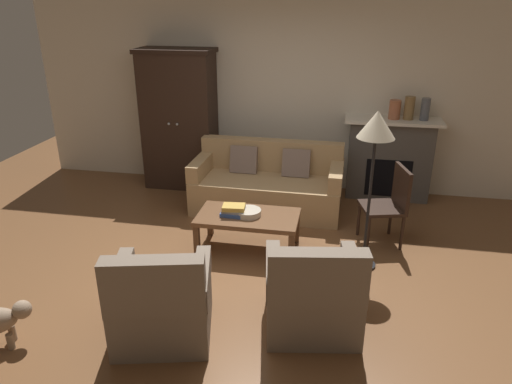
{
  "coord_description": "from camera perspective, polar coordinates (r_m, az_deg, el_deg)",
  "views": [
    {
      "loc": [
        0.9,
        -4.08,
        2.63
      ],
      "look_at": [
        -0.02,
        0.82,
        0.55
      ],
      "focal_mm": 33.18,
      "sensor_mm": 36.0,
      "label": 1
    }
  ],
  "objects": [
    {
      "name": "coffee_table",
      "position": [
        5.16,
        -0.96,
        -3.34
      ],
      "size": [
        1.1,
        0.6,
        0.42
      ],
      "color": "brown",
      "rests_on": "ground"
    },
    {
      "name": "fruit_bowl",
      "position": [
        5.12,
        -0.93,
        -2.49
      ],
      "size": [
        0.28,
        0.28,
        0.07
      ],
      "primitive_type": "cylinder",
      "color": "beige",
      "rests_on": "coffee_table"
    },
    {
      "name": "couch",
      "position": [
        6.2,
        1.41,
        0.76
      ],
      "size": [
        1.93,
        0.88,
        0.86
      ],
      "color": "tan",
      "rests_on": "ground"
    },
    {
      "name": "mantel_vase_terracotta",
      "position": [
        6.54,
        16.38,
        9.52
      ],
      "size": [
        0.15,
        0.15,
        0.25
      ],
      "primitive_type": "cylinder",
      "color": "#A86042",
      "rests_on": "fireplace"
    },
    {
      "name": "book_stack",
      "position": [
        5.12,
        -2.75,
        -2.21
      ],
      "size": [
        0.27,
        0.2,
        0.12
      ],
      "color": "#38569E",
      "rests_on": "coffee_table"
    },
    {
      "name": "back_wall",
      "position": [
        6.8,
        2.98,
        12.21
      ],
      "size": [
        7.2,
        0.1,
        2.8
      ],
      "primitive_type": "cube",
      "color": "silver",
      "rests_on": "ground"
    },
    {
      "name": "armchair_near_right",
      "position": [
        4.05,
        6.84,
        -12.31
      ],
      "size": [
        0.89,
        0.89,
        0.88
      ],
      "color": "#756656",
      "rests_on": "ground"
    },
    {
      "name": "fireplace",
      "position": [
        6.73,
        15.74,
        3.96
      ],
      "size": [
        1.26,
        0.48,
        1.12
      ],
      "color": "#4C4947",
      "rests_on": "ground"
    },
    {
      "name": "mantel_vase_bronze",
      "position": [
        6.55,
        17.99,
        9.6
      ],
      "size": [
        0.13,
        0.13,
        0.3
      ],
      "primitive_type": "cylinder",
      "color": "olive",
      "rests_on": "fireplace"
    },
    {
      "name": "floor_lamp",
      "position": [
        4.6,
        14.25,
        6.76
      ],
      "size": [
        0.36,
        0.36,
        1.65
      ],
      "color": "black",
      "rests_on": "ground"
    },
    {
      "name": "side_chair_wooden",
      "position": [
        5.47,
        15.88,
        -1.04
      ],
      "size": [
        0.54,
        0.54,
        0.9
      ],
      "color": "black",
      "rests_on": "ground"
    },
    {
      "name": "ground_plane",
      "position": [
        4.93,
        -1.52,
        -9.55
      ],
      "size": [
        9.6,
        9.6,
        0.0
      ],
      "primitive_type": "plane",
      "color": "brown"
    },
    {
      "name": "armchair_near_left",
      "position": [
        4.01,
        -11.27,
        -13.05
      ],
      "size": [
        0.92,
        0.93,
        0.88
      ],
      "color": "#756656",
      "rests_on": "ground"
    },
    {
      "name": "mantel_vase_slate",
      "position": [
        6.58,
        19.72,
        9.37
      ],
      "size": [
        0.11,
        0.11,
        0.29
      ],
      "primitive_type": "cylinder",
      "color": "#565B66",
      "rests_on": "fireplace"
    },
    {
      "name": "armoire",
      "position": [
        6.9,
        -9.2,
        8.61
      ],
      "size": [
        1.06,
        0.57,
        1.97
      ],
      "color": "black",
      "rests_on": "ground"
    }
  ]
}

